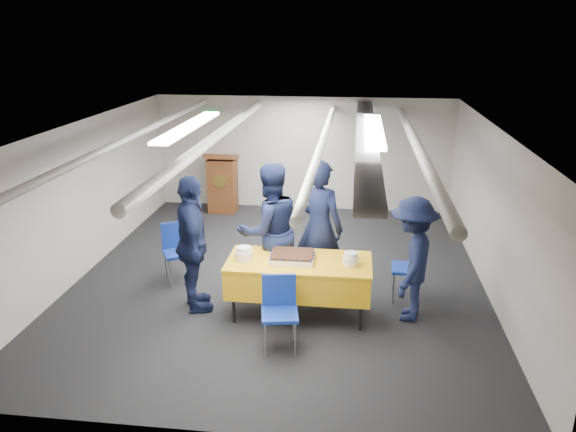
% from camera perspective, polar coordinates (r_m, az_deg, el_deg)
% --- Properties ---
extents(ground, '(7.00, 7.00, 0.00)m').
position_cam_1_polar(ground, '(8.59, -0.78, -6.19)').
color(ground, black).
rests_on(ground, ground).
extents(room_shell, '(6.00, 7.00, 2.30)m').
position_cam_1_polar(room_shell, '(8.38, 0.18, 6.28)').
color(room_shell, '#BCB7A9').
rests_on(room_shell, ground).
extents(serving_table, '(1.85, 0.87, 0.77)m').
position_cam_1_polar(serving_table, '(7.29, 1.13, -6.07)').
color(serving_table, black).
rests_on(serving_table, ground).
extents(sheet_cake, '(0.57, 0.44, 0.10)m').
position_cam_1_polar(sheet_cake, '(7.21, 0.46, -4.13)').
color(sheet_cake, white).
rests_on(sheet_cake, serving_table).
extents(plate_stack_left, '(0.23, 0.23, 0.17)m').
position_cam_1_polar(plate_stack_left, '(7.23, -4.48, -3.85)').
color(plate_stack_left, white).
rests_on(plate_stack_left, serving_table).
extents(plate_stack_right, '(0.20, 0.20, 0.17)m').
position_cam_1_polar(plate_stack_right, '(7.10, 6.39, -4.36)').
color(plate_stack_right, white).
rests_on(plate_stack_right, serving_table).
extents(podium, '(0.62, 0.53, 1.25)m').
position_cam_1_polar(podium, '(11.49, -6.67, 3.42)').
color(podium, brown).
rests_on(podium, ground).
extents(chair_near, '(0.49, 0.49, 0.87)m').
position_cam_1_polar(chair_near, '(6.64, -0.88, -8.97)').
color(chair_near, gray).
rests_on(chair_near, ground).
extents(chair_right, '(0.44, 0.44, 0.87)m').
position_cam_1_polar(chair_right, '(7.91, 12.64, -4.71)').
color(chair_right, gray).
rests_on(chair_right, ground).
extents(chair_left, '(0.57, 0.57, 0.87)m').
position_cam_1_polar(chair_left, '(8.49, -11.22, -2.97)').
color(chair_left, gray).
rests_on(chair_left, ground).
extents(sailor_a, '(0.83, 0.69, 1.93)m').
position_cam_1_polar(sailor_a, '(7.79, 3.16, -1.20)').
color(sailor_a, black).
rests_on(sailor_a, ground).
extents(sailor_b, '(1.17, 1.11, 1.91)m').
position_cam_1_polar(sailor_b, '(7.69, -1.88, -1.54)').
color(sailor_b, black).
rests_on(sailor_b, ground).
extents(sailor_c, '(0.83, 1.17, 1.85)m').
position_cam_1_polar(sailor_c, '(7.41, -9.68, -2.89)').
color(sailor_c, black).
rests_on(sailor_c, ground).
extents(sailor_d, '(0.83, 1.16, 1.63)m').
position_cam_1_polar(sailor_d, '(7.29, 12.49, -4.33)').
color(sailor_d, black).
rests_on(sailor_d, ground).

